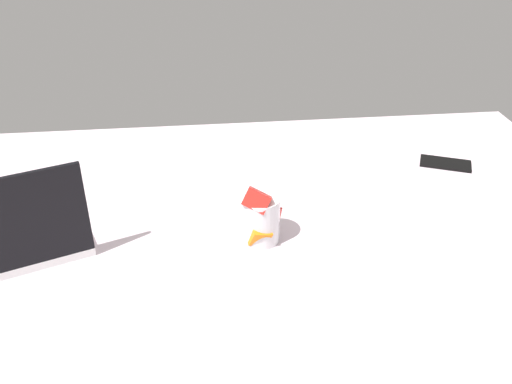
{
  "coord_description": "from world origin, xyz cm",
  "views": [
    {
      "loc": [
        13.58,
        99.51,
        92.39
      ],
      "look_at": [
        0.88,
        -14.8,
        24.0
      ],
      "focal_mm": 38.96,
      "sensor_mm": 36.0,
      "label": 1
    }
  ],
  "objects": [
    {
      "name": "laptop",
      "position": [
        56.13,
        -3.72,
        22.41
      ],
      "size": [
        38.96,
        33.09,
        23.0
      ],
      "rotation": [
        0.0,
        0.0,
        0.36
      ],
      "color": "silver",
      "rests_on": "bed_mattress"
    },
    {
      "name": "snack_cup",
      "position": [
        1.23,
        -3.58,
        24.09
      ],
      "size": [
        9.77,
        9.94,
        14.99
      ],
      "color": "silver",
      "rests_on": "bed_mattress"
    },
    {
      "name": "bed_mattress",
      "position": [
        0.0,
        0.0,
        9.0
      ],
      "size": [
        180.0,
        140.0,
        18.0
      ],
      "primitive_type": "cube",
      "color": "silver",
      "rests_on": "ground"
    },
    {
      "name": "cell_phone",
      "position": [
        -55.77,
        -34.08,
        18.4
      ],
      "size": [
        15.55,
        11.76,
        0.8
      ],
      "primitive_type": "cube",
      "rotation": [
        0.0,
        0.0,
        1.17
      ],
      "color": "black",
      "rests_on": "bed_mattress"
    }
  ]
}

